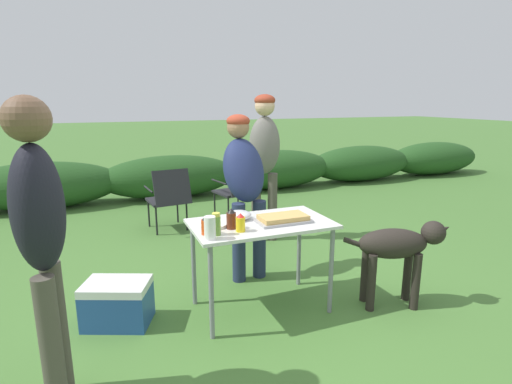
% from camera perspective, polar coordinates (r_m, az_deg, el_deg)
% --- Properties ---
extents(ground_plane, '(60.00, 60.00, 0.00)m').
position_cam_1_polar(ground_plane, '(3.44, 0.69, -16.17)').
color(ground_plane, '#477533').
extents(shrub_hedge, '(14.40, 0.90, 0.74)m').
position_cam_1_polar(shrub_hedge, '(7.13, -12.15, 2.17)').
color(shrub_hedge, '#234C1E').
rests_on(shrub_hedge, ground).
extents(folding_table, '(1.10, 0.64, 0.74)m').
position_cam_1_polar(folding_table, '(3.17, 0.72, -5.65)').
color(folding_table, silver).
rests_on(folding_table, ground).
extents(food_tray, '(0.42, 0.24, 0.06)m').
position_cam_1_polar(food_tray, '(3.15, 3.90, -3.83)').
color(food_tray, '#9E9EA3').
rests_on(food_tray, folding_table).
extents(plate_stack, '(0.24, 0.24, 0.02)m').
position_cam_1_polar(plate_stack, '(3.07, -6.20, -4.62)').
color(plate_stack, white).
rests_on(plate_stack, folding_table).
extents(mixing_bowl, '(0.19, 0.19, 0.07)m').
position_cam_1_polar(mixing_bowl, '(3.21, -2.40, -3.30)').
color(mixing_bowl, silver).
rests_on(mixing_bowl, folding_table).
extents(paper_cup_stack, '(0.08, 0.08, 0.16)m').
position_cam_1_polar(paper_cup_stack, '(2.76, -6.61, -5.13)').
color(paper_cup_stack, white).
rests_on(paper_cup_stack, folding_table).
extents(relish_jar, '(0.06, 0.06, 0.16)m').
position_cam_1_polar(relish_jar, '(2.85, -5.70, -4.61)').
color(relish_jar, olive).
rests_on(relish_jar, folding_table).
extents(bbq_sauce_bottle, '(0.07, 0.07, 0.16)m').
position_cam_1_polar(bbq_sauce_bottle, '(2.98, -3.55, -3.87)').
color(bbq_sauce_bottle, '#562314').
rests_on(bbq_sauce_bottle, folding_table).
extents(hot_sauce_bottle, '(0.08, 0.08, 0.14)m').
position_cam_1_polar(hot_sauce_bottle, '(2.88, -7.05, -4.75)').
color(hot_sauce_bottle, '#CC4214').
rests_on(hot_sauce_bottle, folding_table).
extents(mustard_bottle, '(0.07, 0.07, 0.14)m').
position_cam_1_polar(mustard_bottle, '(2.91, -2.23, -4.41)').
color(mustard_bottle, yellow).
rests_on(mustard_bottle, folding_table).
extents(standing_person_with_beanie, '(0.43, 0.52, 1.55)m').
position_cam_1_polar(standing_person_with_beanie, '(3.73, -1.71, 1.80)').
color(standing_person_with_beanie, '#232D4C').
rests_on(standing_person_with_beanie, ground).
extents(standing_person_in_red_jacket, '(0.42, 0.35, 1.74)m').
position_cam_1_polar(standing_person_in_red_jacket, '(4.69, 1.23, 5.88)').
color(standing_person_in_red_jacket, '#4C473D').
rests_on(standing_person_in_red_jacket, ground).
extents(standing_person_in_olive_jacket, '(0.28, 0.37, 1.71)m').
position_cam_1_polar(standing_person_in_olive_jacket, '(2.31, -28.41, -4.71)').
color(standing_person_in_olive_jacket, '#4C473D').
rests_on(standing_person_in_olive_jacket, ground).
extents(dog, '(0.86, 0.42, 0.72)m').
position_cam_1_polar(dog, '(3.48, 19.70, -7.53)').
color(dog, '#28231E').
rests_on(dog, ground).
extents(camp_chair_green_behind_table, '(0.58, 0.67, 0.83)m').
position_cam_1_polar(camp_chair_green_behind_table, '(5.63, -2.71, 0.61)').
color(camp_chair_green_behind_table, '#232328').
rests_on(camp_chair_green_behind_table, ground).
extents(camp_chair_near_hedge, '(0.53, 0.64, 0.83)m').
position_cam_1_polar(camp_chair_near_hedge, '(5.26, -12.34, -0.57)').
color(camp_chair_near_hedge, '#232328').
rests_on(camp_chair_near_hedge, ground).
extents(cooler_box, '(0.57, 0.48, 0.34)m').
position_cam_1_polar(cooler_box, '(3.32, -19.18, -14.75)').
color(cooler_box, '#234C93').
rests_on(cooler_box, ground).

